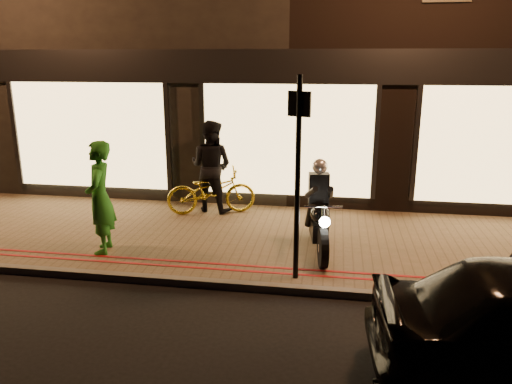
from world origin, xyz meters
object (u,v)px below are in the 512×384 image
(sign_post, at_px, (298,169))
(bicycle_gold, at_px, (211,191))
(motorcycle, at_px, (319,217))
(person_green, at_px, (100,198))

(sign_post, bearing_deg, bicycle_gold, 124.84)
(sign_post, distance_m, bicycle_gold, 3.76)
(motorcycle, bearing_deg, person_green, -178.71)
(motorcycle, bearing_deg, sign_post, -112.51)
(person_green, bearing_deg, bicycle_gold, 136.12)
(bicycle_gold, bearing_deg, sign_post, -164.05)
(bicycle_gold, relative_size, person_green, 0.97)
(sign_post, relative_size, person_green, 1.57)
(motorcycle, relative_size, bicycle_gold, 1.04)
(motorcycle, height_order, person_green, person_green)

